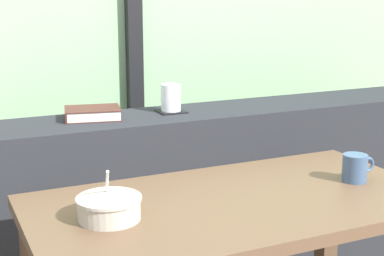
# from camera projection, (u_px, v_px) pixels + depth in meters

# --- Properties ---
(dark_console_ledge) EXTENTS (2.80, 0.31, 0.85)m
(dark_console_ledge) POSITION_uv_depth(u_px,v_px,m) (181.00, 218.00, 2.26)
(dark_console_ledge) COLOR #23262B
(dark_console_ledge) RESTS_ON ground
(breakfast_table) EXTENTS (1.16, 0.61, 0.72)m
(breakfast_table) POSITION_uv_depth(u_px,v_px,m) (235.00, 238.00, 1.65)
(breakfast_table) COLOR brown
(breakfast_table) RESTS_ON ground
(coaster_square) EXTENTS (0.10, 0.10, 0.00)m
(coaster_square) POSITION_uv_depth(u_px,v_px,m) (171.00, 111.00, 2.17)
(coaster_square) COLOR black
(coaster_square) RESTS_ON dark_console_ledge
(juice_glass) EXTENTS (0.07, 0.07, 0.10)m
(juice_glass) POSITION_uv_depth(u_px,v_px,m) (171.00, 99.00, 2.16)
(juice_glass) COLOR white
(juice_glass) RESTS_ON coaster_square
(closed_book) EXTENTS (0.22, 0.19, 0.04)m
(closed_book) POSITION_uv_depth(u_px,v_px,m) (92.00, 113.00, 2.05)
(closed_book) COLOR #47231E
(closed_book) RESTS_ON dark_console_ledge
(soup_bowl) EXTENTS (0.17, 0.17, 0.14)m
(soup_bowl) POSITION_uv_depth(u_px,v_px,m) (109.00, 208.00, 1.48)
(soup_bowl) COLOR #BCB7A8
(soup_bowl) RESTS_ON breakfast_table
(ceramic_mug) EXTENTS (0.11, 0.08, 0.08)m
(ceramic_mug) POSITION_uv_depth(u_px,v_px,m) (355.00, 168.00, 1.77)
(ceramic_mug) COLOR #3D567A
(ceramic_mug) RESTS_ON breakfast_table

